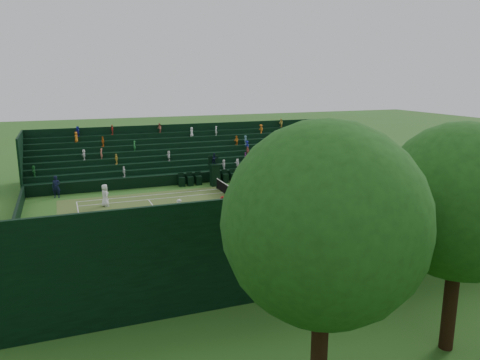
{
  "coord_description": "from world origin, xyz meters",
  "views": [
    {
      "loc": [
        32.81,
        -12.63,
        9.94
      ],
      "look_at": [
        0.0,
        0.0,
        2.0
      ],
      "focal_mm": 35.0,
      "sensor_mm": 36.0,
      "label": 1
    }
  ],
  "objects_px": {
    "player_near_west": "(105,195)",
    "player_far_west": "(346,172)",
    "player_near_east": "(180,211)",
    "umpire_chair": "(215,172)",
    "tennis_net": "(240,198)",
    "player_far_east": "(284,196)"
  },
  "relations": [
    {
      "from": "player_near_west",
      "to": "player_near_east",
      "type": "bearing_deg",
      "value": -157.95
    },
    {
      "from": "player_far_east",
      "to": "umpire_chair",
      "type": "bearing_deg",
      "value": 160.55
    },
    {
      "from": "player_near_west",
      "to": "player_far_west",
      "type": "bearing_deg",
      "value": -100.59
    },
    {
      "from": "player_near_east",
      "to": "player_far_west",
      "type": "bearing_deg",
      "value": -97.25
    },
    {
      "from": "player_far_east",
      "to": "tennis_net",
      "type": "bearing_deg",
      "value": -158.77
    },
    {
      "from": "player_near_east",
      "to": "player_near_west",
      "type": "bearing_deg",
      "value": 5.76
    },
    {
      "from": "player_far_west",
      "to": "umpire_chair",
      "type": "bearing_deg",
      "value": -96.5
    },
    {
      "from": "tennis_net",
      "to": "player_near_west",
      "type": "xyz_separation_m",
      "value": [
        -3.38,
        -9.84,
        0.34
      ]
    },
    {
      "from": "player_near_east",
      "to": "player_far_east",
      "type": "bearing_deg",
      "value": -111.08
    },
    {
      "from": "tennis_net",
      "to": "player_near_west",
      "type": "distance_m",
      "value": 10.41
    },
    {
      "from": "player_near_west",
      "to": "player_near_east",
      "type": "relative_size",
      "value": 1.0
    },
    {
      "from": "tennis_net",
      "to": "player_far_west",
      "type": "height_order",
      "value": "player_far_west"
    },
    {
      "from": "umpire_chair",
      "to": "player_far_east",
      "type": "relative_size",
      "value": 1.73
    },
    {
      "from": "tennis_net",
      "to": "player_near_east",
      "type": "relative_size",
      "value": 6.67
    },
    {
      "from": "player_near_east",
      "to": "player_far_east",
      "type": "distance_m",
      "value": 8.52
    },
    {
      "from": "tennis_net",
      "to": "umpire_chair",
      "type": "height_order",
      "value": "umpire_chair"
    },
    {
      "from": "tennis_net",
      "to": "player_far_west",
      "type": "xyz_separation_m",
      "value": [
        -4.08,
        12.31,
        0.43
      ]
    },
    {
      "from": "tennis_net",
      "to": "umpire_chair",
      "type": "xyz_separation_m",
      "value": [
        -6.83,
        0.16,
        0.77
      ]
    },
    {
      "from": "tennis_net",
      "to": "umpire_chair",
      "type": "bearing_deg",
      "value": 178.7
    },
    {
      "from": "player_near_west",
      "to": "umpire_chair",
      "type": "bearing_deg",
      "value": -83.35
    },
    {
      "from": "player_far_west",
      "to": "player_far_east",
      "type": "bearing_deg",
      "value": -51.71
    },
    {
      "from": "player_near_west",
      "to": "player_far_west",
      "type": "distance_m",
      "value": 22.16
    }
  ]
}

